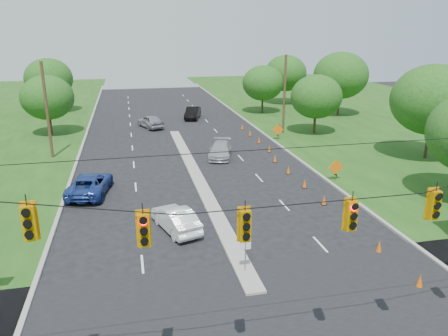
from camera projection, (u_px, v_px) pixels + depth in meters
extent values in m
cube|color=gray|center=(79.00, 156.00, 42.13)|extent=(0.25, 110.00, 0.16)
cube|color=gray|center=(278.00, 145.00, 46.32)|extent=(0.25, 110.00, 0.16)
cube|color=gray|center=(197.00, 178.00, 35.86)|extent=(1.00, 34.00, 0.18)
cylinder|color=gray|center=(245.00, 257.00, 21.63)|extent=(0.06, 0.06, 1.80)
cube|color=white|center=(246.00, 243.00, 21.39)|extent=(0.55, 0.04, 0.70)
cylinder|color=black|center=(309.00, 191.00, 13.27)|extent=(24.00, 0.04, 0.04)
cube|color=#E69800|center=(29.00, 223.00, 11.69)|extent=(0.34, 0.24, 1.00)
cube|color=#E69800|center=(144.00, 230.00, 12.47)|extent=(0.34, 0.24, 1.00)
cube|color=#E69800|center=(245.00, 226.00, 13.15)|extent=(0.34, 0.24, 1.00)
cube|color=#E69800|center=(351.00, 215.00, 13.87)|extent=(0.34, 0.24, 1.00)
cube|color=#E69800|center=(434.00, 205.00, 14.47)|extent=(0.34, 0.24, 1.00)
cylinder|color=#422D1C|center=(47.00, 111.00, 40.27)|extent=(0.28, 0.28, 9.00)
cylinder|color=#422D1C|center=(284.00, 95.00, 50.10)|extent=(0.28, 0.28, 9.00)
cone|color=#DF5C0A|center=(420.00, 281.00, 20.62)|extent=(0.32, 0.32, 0.70)
cone|color=#DF5C0A|center=(379.00, 247.00, 23.87)|extent=(0.32, 0.32, 0.70)
cone|color=#DF5C0A|center=(348.00, 221.00, 27.13)|extent=(0.32, 0.32, 0.70)
cone|color=#DF5C0A|center=(324.00, 200.00, 30.38)|extent=(0.32, 0.32, 0.70)
cone|color=#DF5C0A|center=(305.00, 184.00, 33.64)|extent=(0.32, 0.32, 0.70)
cone|color=#DF5C0A|center=(288.00, 170.00, 36.89)|extent=(0.32, 0.32, 0.70)
cone|color=#DF5C0A|center=(275.00, 158.00, 40.15)|extent=(0.32, 0.32, 0.70)
cone|color=#DF5C0A|center=(269.00, 148.00, 43.53)|extent=(0.32, 0.32, 0.70)
cone|color=#DF5C0A|center=(259.00, 140.00, 46.78)|extent=(0.32, 0.32, 0.70)
cone|color=#DF5C0A|center=(250.00, 133.00, 50.04)|extent=(0.32, 0.32, 0.70)
cone|color=#DF5C0A|center=(242.00, 127.00, 53.29)|extent=(0.32, 0.32, 0.70)
cube|color=black|center=(335.00, 174.00, 35.14)|extent=(0.06, 0.58, 0.26)
cube|color=black|center=(335.00, 174.00, 35.14)|extent=(0.06, 0.58, 0.26)
cube|color=orange|center=(336.00, 167.00, 34.96)|extent=(1.27, 0.05, 1.27)
cube|color=black|center=(278.00, 135.00, 48.16)|extent=(0.06, 0.58, 0.26)
cube|color=black|center=(278.00, 135.00, 48.16)|extent=(0.06, 0.58, 0.26)
cube|color=orange|center=(278.00, 130.00, 47.98)|extent=(1.27, 0.05, 1.27)
cylinder|color=black|center=(51.00, 124.00, 50.24)|extent=(0.28, 0.28, 2.52)
ellipsoid|color=#194C14|center=(47.00, 97.00, 49.31)|extent=(5.88, 5.88, 5.04)
cylinder|color=black|center=(52.00, 103.00, 63.72)|extent=(0.28, 0.28, 2.88)
ellipsoid|color=#194C14|center=(49.00, 78.00, 62.66)|extent=(6.72, 6.72, 5.76)
cylinder|color=black|center=(427.00, 142.00, 40.86)|extent=(0.28, 0.28, 3.24)
ellipsoid|color=#194C14|center=(433.00, 100.00, 39.65)|extent=(7.56, 7.56, 6.48)
cylinder|color=black|center=(315.00, 123.00, 50.88)|extent=(0.28, 0.28, 2.52)
ellipsoid|color=#194C14|center=(316.00, 97.00, 49.95)|extent=(5.88, 5.88, 5.04)
cylinder|color=black|center=(338.00, 104.00, 61.73)|extent=(0.28, 0.28, 3.24)
ellipsoid|color=#194C14|center=(341.00, 75.00, 60.53)|extent=(7.56, 7.56, 6.48)
cylinder|color=black|center=(285.00, 95.00, 71.19)|extent=(0.28, 0.28, 2.88)
ellipsoid|color=#194C14|center=(286.00, 73.00, 70.12)|extent=(6.72, 6.72, 5.76)
cylinder|color=black|center=(262.00, 104.00, 63.49)|extent=(0.28, 0.28, 2.52)
ellipsoid|color=#194C14|center=(263.00, 83.00, 62.55)|extent=(5.88, 5.88, 5.04)
imported|color=white|center=(176.00, 219.00, 26.44)|extent=(2.82, 4.72, 1.47)
imported|color=navy|center=(90.00, 184.00, 32.25)|extent=(3.49, 5.95, 1.55)
imported|color=#A0A1A7|center=(220.00, 150.00, 41.63)|extent=(3.32, 5.28, 1.43)
imported|color=gray|center=(150.00, 121.00, 54.04)|extent=(3.41, 5.08, 1.61)
imported|color=black|center=(193.00, 113.00, 59.63)|extent=(3.04, 5.17, 1.61)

